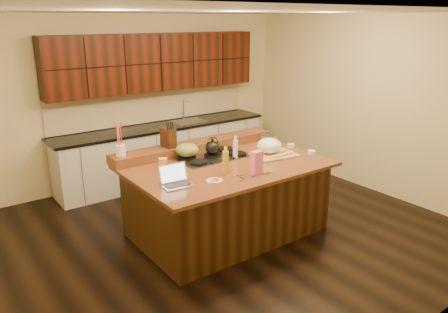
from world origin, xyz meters
TOP-DOWN VIEW (x-y plane):
  - room at (0.00, 0.00)m, footprint 5.52×5.02m
  - island at (0.00, 0.00)m, footprint 2.40×1.60m
  - back_ledge at (0.00, 0.70)m, footprint 2.40×0.30m
  - cooktop at (0.00, 0.30)m, footprint 0.92×0.52m
  - back_counter at (0.30, 2.23)m, footprint 3.70×0.66m
  - kettle at (0.00, 0.30)m, footprint 0.24×0.24m
  - green_bowl at (-0.30, 0.43)m, footprint 0.31×0.31m
  - laptop at (-0.86, -0.25)m, footprint 0.34×0.28m
  - oil_bottle at (-0.22, -0.28)m, footprint 0.08×0.08m
  - vinegar_bottle at (0.20, 0.09)m, footprint 0.08×0.08m
  - wooden_tray at (0.68, -0.05)m, footprint 0.61×0.48m
  - ramekin_a at (1.15, -0.33)m, footprint 0.11×0.11m
  - ramekin_b at (0.86, 0.13)m, footprint 0.12×0.12m
  - ramekin_c at (1.15, 0.05)m, footprint 0.11×0.11m
  - strainer_bowl at (1.08, 0.43)m, footprint 0.29×0.29m
  - kitchen_timer at (0.35, -0.23)m, footprint 0.10×0.10m
  - pink_bag at (0.07, -0.50)m, footprint 0.16×0.10m
  - candy_plate at (-0.46, -0.40)m, footprint 0.23×0.23m
  - package_box at (-0.73, 0.28)m, footprint 0.12×0.10m
  - utensil_crock at (-1.07, 0.70)m, footprint 0.16×0.16m
  - knife_block at (-0.41, 0.70)m, footprint 0.14×0.21m
  - gumdrop_0 at (-0.18, -0.56)m, footprint 0.02×0.02m
  - gumdrop_1 at (-0.23, -0.58)m, footprint 0.02×0.02m
  - gumdrop_2 at (0.06, -0.47)m, footprint 0.02×0.02m
  - gumdrop_3 at (0.20, -0.58)m, footprint 0.02×0.02m
  - gumdrop_4 at (-0.16, -0.43)m, footprint 0.02×0.02m
  - gumdrop_5 at (-0.10, -0.46)m, footprint 0.02×0.02m
  - gumdrop_6 at (-0.15, -0.53)m, footprint 0.02×0.02m
  - gumdrop_7 at (-0.12, -0.44)m, footprint 0.02×0.02m
  - gumdrop_8 at (0.18, -0.57)m, footprint 0.02×0.02m
  - gumdrop_9 at (-0.16, -0.50)m, footprint 0.02×0.02m
  - gumdrop_10 at (-0.09, -0.44)m, footprint 0.02×0.02m
  - gumdrop_11 at (-0.05, -0.56)m, footprint 0.02×0.02m
  - gumdrop_12 at (-0.16, -0.53)m, footprint 0.02×0.02m
  - gumdrop_13 at (-0.01, -0.53)m, footprint 0.02×0.02m

SIDE VIEW (x-z plane):
  - island at x=0.00m, z-range 0.00..0.92m
  - candy_plate at x=-0.46m, z-range 0.92..0.93m
  - gumdrop_0 at x=-0.18m, z-range 0.92..0.94m
  - gumdrop_1 at x=-0.23m, z-range 0.92..0.94m
  - gumdrop_2 at x=0.06m, z-range 0.92..0.94m
  - gumdrop_3 at x=0.20m, z-range 0.92..0.94m
  - gumdrop_4 at x=-0.16m, z-range 0.92..0.94m
  - gumdrop_5 at x=-0.10m, z-range 0.92..0.94m
  - gumdrop_6 at x=-0.15m, z-range 0.92..0.94m
  - gumdrop_7 at x=-0.12m, z-range 0.92..0.94m
  - gumdrop_8 at x=0.18m, z-range 0.92..0.94m
  - gumdrop_9 at x=-0.16m, z-range 0.92..0.94m
  - gumdrop_10 at x=-0.09m, z-range 0.92..0.94m
  - gumdrop_11 at x=-0.05m, z-range 0.92..0.94m
  - gumdrop_12 at x=-0.16m, z-range 0.92..0.94m
  - gumdrop_13 at x=-0.01m, z-range 0.92..0.94m
  - cooktop at x=0.00m, z-range 0.91..0.96m
  - ramekin_a at x=1.15m, z-range 0.92..0.96m
  - ramekin_b at x=0.86m, z-range 0.92..0.96m
  - ramekin_c at x=1.15m, z-range 0.92..0.96m
  - kitchen_timer at x=0.35m, z-range 0.92..0.99m
  - strainer_bowl at x=1.08m, z-range 0.92..1.01m
  - laptop at x=-0.86m, z-range 0.87..1.09m
  - back_ledge at x=0.00m, z-range 0.92..1.04m
  - back_counter at x=0.30m, z-range -0.22..2.18m
  - package_box at x=-0.73m, z-range 0.92..1.06m
  - wooden_tray at x=0.68m, z-range 0.91..1.13m
  - vinegar_bottle at x=0.20m, z-range 0.92..1.17m
  - green_bowl at x=-0.30m, z-range 0.97..1.13m
  - kettle at x=0.00m, z-range 0.97..1.14m
  - oil_bottle at x=-0.22m, z-range 0.92..1.19m
  - pink_bag at x=0.07m, z-range 0.92..1.19m
  - utensil_crock at x=-1.07m, z-range 1.04..1.18m
  - knife_block at x=-0.41m, z-range 1.04..1.29m
  - room at x=0.00m, z-range -0.01..2.71m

